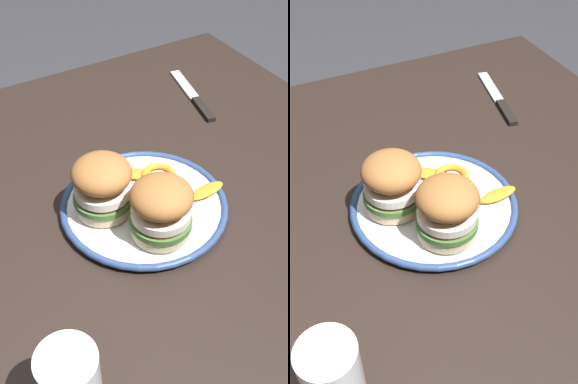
% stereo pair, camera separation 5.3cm
% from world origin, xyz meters
% --- Properties ---
extents(dining_table, '(1.14, 0.94, 0.75)m').
position_xyz_m(dining_table, '(0.00, 0.00, 0.64)').
color(dining_table, black).
rests_on(dining_table, ground).
extents(dinner_plate, '(0.28, 0.28, 0.02)m').
position_xyz_m(dinner_plate, '(-0.06, 0.04, 0.76)').
color(dinner_plate, white).
rests_on(dinner_plate, dining_table).
extents(sandwich_half_left, '(0.13, 0.13, 0.10)m').
position_xyz_m(sandwich_half_left, '(-0.05, 0.11, 0.82)').
color(sandwich_half_left, beige).
rests_on(sandwich_half_left, dinner_plate).
extents(sandwich_half_right, '(0.12, 0.12, 0.10)m').
position_xyz_m(sandwich_half_right, '(0.00, 0.02, 0.82)').
color(sandwich_half_right, beige).
rests_on(sandwich_half_right, dinner_plate).
extents(orange_peel_curled, '(0.07, 0.07, 0.01)m').
position_xyz_m(orange_peel_curled, '(-0.12, 0.00, 0.77)').
color(orange_peel_curled, orange).
rests_on(orange_peel_curled, dinner_plate).
extents(orange_peel_strip_long, '(0.08, 0.07, 0.01)m').
position_xyz_m(orange_peel_strip_long, '(-0.08, -0.03, 0.77)').
color(orange_peel_strip_long, orange).
rests_on(orange_peel_strip_long, dinner_plate).
extents(orange_peel_strip_short, '(0.07, 0.03, 0.01)m').
position_xyz_m(orange_peel_strip_short, '(-0.17, 0.07, 0.77)').
color(orange_peel_strip_short, orange).
rests_on(orange_peel_strip_short, dinner_plate).
extents(orange_peel_small_curl, '(0.07, 0.07, 0.01)m').
position_xyz_m(orange_peel_small_curl, '(-0.10, 0.04, 0.77)').
color(orange_peel_small_curl, orange).
rests_on(orange_peel_small_curl, dinner_plate).
extents(table_knife, '(0.07, 0.22, 0.01)m').
position_xyz_m(table_knife, '(-0.34, -0.20, 0.75)').
color(table_knife, silver).
rests_on(table_knife, dining_table).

